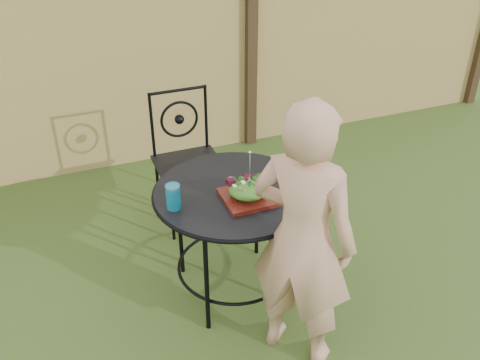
{
  "coord_description": "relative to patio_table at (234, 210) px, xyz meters",
  "views": [
    {
      "loc": [
        -0.45,
        -2.01,
        2.34
      ],
      "look_at": [
        0.51,
        0.4,
        0.75
      ],
      "focal_mm": 40.0,
      "sensor_mm": 36.0,
      "label": 1
    }
  ],
  "objects": [
    {
      "name": "fork",
      "position": [
        0.05,
        -0.11,
        0.33
      ],
      "size": [
        0.01,
        0.01,
        0.18
      ],
      "primitive_type": "cylinder",
      "color": "silver",
      "rests_on": "salad"
    },
    {
      "name": "ground",
      "position": [
        -0.45,
        -0.35,
        -0.59
      ],
      "size": [
        60.0,
        60.0,
        0.0
      ],
      "primitive_type": "plane",
      "color": "#234415",
      "rests_on": "ground"
    },
    {
      "name": "salad_plate",
      "position": [
        0.04,
        -0.11,
        0.15
      ],
      "size": [
        0.27,
        0.27,
        0.02
      ],
      "primitive_type": "cube",
      "color": "#3E080B",
      "rests_on": "patio_table"
    },
    {
      "name": "patio_table",
      "position": [
        0.0,
        0.0,
        0.0
      ],
      "size": [
        0.92,
        0.92,
        0.72
      ],
      "color": "black",
      "rests_on": "ground"
    },
    {
      "name": "fence",
      "position": [
        -0.45,
        1.84,
        0.36
      ],
      "size": [
        8.0,
        0.12,
        1.9
      ],
      "color": "tan",
      "rests_on": "ground"
    },
    {
      "name": "patio_chair",
      "position": [
        -0.02,
        0.87,
        -0.08
      ],
      "size": [
        0.46,
        0.46,
        0.95
      ],
      "color": "black",
      "rests_on": "ground"
    },
    {
      "name": "salad",
      "position": [
        0.04,
        -0.11,
        0.2
      ],
      "size": [
        0.21,
        0.21,
        0.08
      ],
      "primitive_type": "ellipsoid",
      "color": "#235614",
      "rests_on": "salad_plate"
    },
    {
      "name": "diner",
      "position": [
        0.14,
        -0.57,
        0.16
      ],
      "size": [
        0.62,
        0.64,
        1.48
      ],
      "primitive_type": "imported",
      "rotation": [
        0.0,
        0.0,
        2.26
      ],
      "color": "tan",
      "rests_on": "ground"
    },
    {
      "name": "drinking_glass",
      "position": [
        -0.36,
        -0.04,
        0.21
      ],
      "size": [
        0.08,
        0.08,
        0.14
      ],
      "primitive_type": "cylinder",
      "color": "#0D789C",
      "rests_on": "patio_table"
    }
  ]
}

